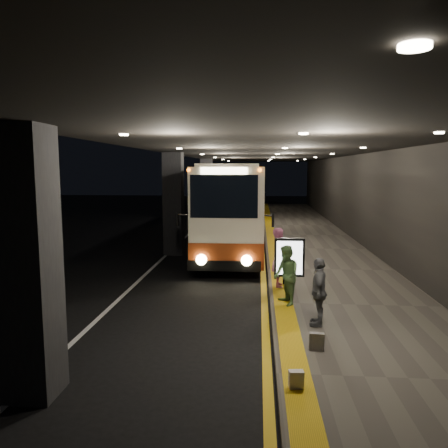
{
  "coord_description": "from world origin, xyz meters",
  "views": [
    {
      "loc": [
        2.16,
        -14.56,
        3.72
      ],
      "look_at": [
        0.9,
        1.22,
        1.7
      ],
      "focal_mm": 35.0,
      "sensor_mm": 36.0,
      "label": 1
    }
  ],
  "objects_px": {
    "bag_polka": "(317,342)",
    "coach_main": "(234,210)",
    "coach_second": "(242,196)",
    "passenger_waiting_grey": "(319,291)",
    "coach_third": "(247,188)",
    "stanchion_post": "(284,268)",
    "passenger_boarding": "(279,257)",
    "bag_plain": "(296,380)",
    "info_sign": "(289,259)",
    "passenger_waiting_green": "(286,275)"
  },
  "relations": [
    {
      "from": "coach_third",
      "to": "passenger_waiting_grey",
      "type": "bearing_deg",
      "value": -86.63
    },
    {
      "from": "coach_second",
      "to": "bag_polka",
      "type": "height_order",
      "value": "coach_second"
    },
    {
      "from": "coach_second",
      "to": "passenger_waiting_grey",
      "type": "relative_size",
      "value": 7.09
    },
    {
      "from": "passenger_waiting_green",
      "to": "bag_polka",
      "type": "distance_m",
      "value": 3.0
    },
    {
      "from": "coach_main",
      "to": "passenger_waiting_green",
      "type": "bearing_deg",
      "value": -78.55
    },
    {
      "from": "passenger_waiting_green",
      "to": "bag_polka",
      "type": "height_order",
      "value": "passenger_waiting_green"
    },
    {
      "from": "bag_polka",
      "to": "info_sign",
      "type": "height_order",
      "value": "info_sign"
    },
    {
      "from": "coach_third",
      "to": "passenger_boarding",
      "type": "height_order",
      "value": "coach_third"
    },
    {
      "from": "coach_main",
      "to": "info_sign",
      "type": "distance_m",
      "value": 8.54
    },
    {
      "from": "passenger_boarding",
      "to": "bag_plain",
      "type": "relative_size",
      "value": 6.01
    },
    {
      "from": "bag_plain",
      "to": "passenger_waiting_grey",
      "type": "bearing_deg",
      "value": 75.97
    },
    {
      "from": "stanchion_post",
      "to": "bag_plain",
      "type": "bearing_deg",
      "value": -91.37
    },
    {
      "from": "coach_third",
      "to": "bag_plain",
      "type": "relative_size",
      "value": 36.92
    },
    {
      "from": "coach_second",
      "to": "passenger_waiting_grey",
      "type": "height_order",
      "value": "coach_second"
    },
    {
      "from": "passenger_waiting_green",
      "to": "bag_plain",
      "type": "xyz_separation_m",
      "value": [
        -0.1,
        -4.45,
        -0.64
      ]
    },
    {
      "from": "stanchion_post",
      "to": "coach_main",
      "type": "bearing_deg",
      "value": 106.01
    },
    {
      "from": "coach_second",
      "to": "stanchion_post",
      "type": "distance_m",
      "value": 19.45
    },
    {
      "from": "passenger_waiting_green",
      "to": "stanchion_post",
      "type": "xyz_separation_m",
      "value": [
        0.06,
        2.01,
        -0.27
      ]
    },
    {
      "from": "coach_main",
      "to": "coach_third",
      "type": "bearing_deg",
      "value": 89.58
    },
    {
      "from": "coach_third",
      "to": "passenger_boarding",
      "type": "bearing_deg",
      "value": -87.52
    },
    {
      "from": "passenger_boarding",
      "to": "bag_plain",
      "type": "bearing_deg",
      "value": 178.75
    },
    {
      "from": "coach_main",
      "to": "coach_second",
      "type": "relative_size",
      "value": 1.09
    },
    {
      "from": "coach_main",
      "to": "stanchion_post",
      "type": "distance_m",
      "value": 7.02
    },
    {
      "from": "coach_third",
      "to": "passenger_waiting_green",
      "type": "height_order",
      "value": "coach_third"
    },
    {
      "from": "passenger_waiting_grey",
      "to": "bag_polka",
      "type": "bearing_deg",
      "value": 1.44
    },
    {
      "from": "coach_main",
      "to": "passenger_waiting_green",
      "type": "height_order",
      "value": "coach_main"
    },
    {
      "from": "passenger_boarding",
      "to": "bag_polka",
      "type": "relative_size",
      "value": 5.09
    },
    {
      "from": "coach_second",
      "to": "coach_main",
      "type": "bearing_deg",
      "value": -88.89
    },
    {
      "from": "coach_third",
      "to": "bag_polka",
      "type": "xyz_separation_m",
      "value": [
        2.38,
        -38.41,
        -1.34
      ]
    },
    {
      "from": "stanchion_post",
      "to": "info_sign",
      "type": "bearing_deg",
      "value": -88.42
    },
    {
      "from": "bag_plain",
      "to": "stanchion_post",
      "type": "bearing_deg",
      "value": 88.63
    },
    {
      "from": "coach_third",
      "to": "coach_second",
      "type": "bearing_deg",
      "value": -90.87
    },
    {
      "from": "info_sign",
      "to": "stanchion_post",
      "type": "xyz_separation_m",
      "value": [
        -0.05,
        1.64,
        -0.64
      ]
    },
    {
      "from": "coach_main",
      "to": "coach_second",
      "type": "bearing_deg",
      "value": 90.05
    },
    {
      "from": "info_sign",
      "to": "stanchion_post",
      "type": "height_order",
      "value": "info_sign"
    },
    {
      "from": "coach_main",
      "to": "passenger_boarding",
      "type": "bearing_deg",
      "value": -76.3
    },
    {
      "from": "bag_polka",
      "to": "stanchion_post",
      "type": "relative_size",
      "value": 0.34
    },
    {
      "from": "bag_polka",
      "to": "coach_main",
      "type": "bearing_deg",
      "value": 101.18
    },
    {
      "from": "coach_main",
      "to": "passenger_boarding",
      "type": "distance_m",
      "value": 7.14
    },
    {
      "from": "passenger_boarding",
      "to": "bag_polka",
      "type": "distance_m",
      "value": 4.77
    },
    {
      "from": "coach_main",
      "to": "bag_plain",
      "type": "relative_size",
      "value": 40.47
    },
    {
      "from": "bag_polka",
      "to": "coach_third",
      "type": "bearing_deg",
      "value": 93.54
    },
    {
      "from": "bag_polka",
      "to": "bag_plain",
      "type": "relative_size",
      "value": 1.18
    },
    {
      "from": "passenger_waiting_grey",
      "to": "bag_plain",
      "type": "distance_m",
      "value": 3.15
    },
    {
      "from": "coach_main",
      "to": "passenger_waiting_green",
      "type": "relative_size",
      "value": 7.7
    },
    {
      "from": "passenger_waiting_grey",
      "to": "coach_third",
      "type": "bearing_deg",
      "value": -165.99
    },
    {
      "from": "bag_polka",
      "to": "bag_plain",
      "type": "bearing_deg",
      "value": -108.89
    },
    {
      "from": "bag_plain",
      "to": "info_sign",
      "type": "height_order",
      "value": "info_sign"
    },
    {
      "from": "stanchion_post",
      "to": "coach_third",
      "type": "bearing_deg",
      "value": 93.42
    },
    {
      "from": "coach_main",
      "to": "coach_third",
      "type": "distance_m",
      "value": 26.85
    }
  ]
}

